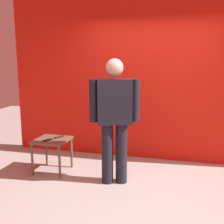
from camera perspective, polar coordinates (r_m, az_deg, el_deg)
name	(u,v)px	position (r m, az deg, el deg)	size (l,w,h in m)	color
ground_plane	(139,197)	(3.77, 5.63, -17.22)	(12.00, 12.00, 0.00)	#9E9991
back_wall_red	(155,70)	(4.87, 8.88, 8.60)	(5.34, 0.12, 3.19)	red
standing_person	(114,115)	(3.85, 0.51, -0.70)	(0.70, 0.38, 1.79)	black
side_table	(52,144)	(4.47, -12.34, -6.52)	(0.52, 0.52, 0.54)	brown
cell_phone	(48,140)	(4.40, -13.25, -5.68)	(0.07, 0.14, 0.01)	black
tv_remote	(59,137)	(4.51, -10.98, -5.12)	(0.04, 0.17, 0.02)	black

